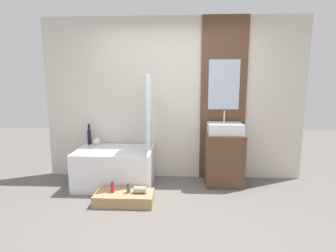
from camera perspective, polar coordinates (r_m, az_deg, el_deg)
ground_plane at (r=3.14m, az=0.15°, el=-20.95°), size 12.00×12.00×0.00m
wall_tiled_back at (r=4.29m, az=1.14°, el=5.72°), size 4.20×0.06×2.60m
wall_wood_accent at (r=4.29m, az=11.93°, el=5.76°), size 0.72×0.04×2.60m
bathtub at (r=4.18m, az=-11.42°, el=-8.77°), size 1.15×0.78×0.57m
glass_shower_screen at (r=3.80m, az=-4.22°, el=2.70°), size 0.01×0.56×1.13m
wooden_step_bench at (r=3.64m, az=-9.49°, el=-15.19°), size 0.77×0.36×0.15m
vanity_cabinet at (r=4.20m, az=12.04°, el=-7.06°), size 0.57×0.48×0.81m
sink at (r=4.09m, az=12.28°, el=-0.53°), size 0.52×0.36×0.34m
vase_tall_dark at (r=4.50m, az=-16.75°, el=-2.11°), size 0.06×0.06×0.34m
vase_round_light at (r=4.45m, az=-15.29°, el=-3.24°), size 0.11×0.11×0.11m
bottle_soap_primary at (r=3.62m, az=-12.00°, el=-13.00°), size 0.04×0.04×0.15m
bottle_soap_secondary at (r=3.58m, az=-8.62°, el=-13.38°), size 0.05×0.05×0.12m
towel_roll at (r=3.56m, az=-6.11°, el=-13.63°), size 0.16×0.09×0.09m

